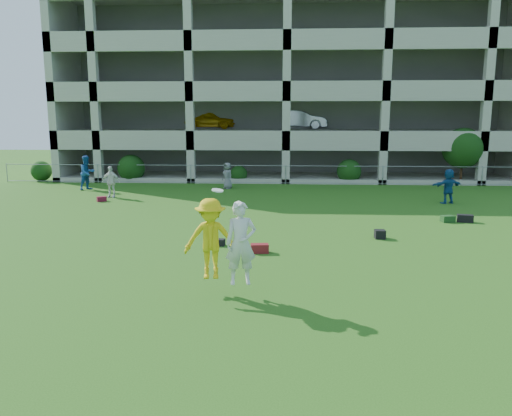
# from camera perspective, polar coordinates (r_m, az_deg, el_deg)

# --- Properties ---
(ground) EXTENTS (100.00, 100.00, 0.00)m
(ground) POSITION_cam_1_polar(r_m,az_deg,el_deg) (12.78, 3.36, -8.68)
(ground) COLOR #235114
(ground) RESTS_ON ground
(bystander_a) EXTENTS (1.15, 1.21, 1.97)m
(bystander_a) POSITION_cam_1_polar(r_m,az_deg,el_deg) (30.41, -18.73, 3.84)
(bystander_a) COLOR #1F4D8F
(bystander_a) RESTS_ON ground
(bystander_b) EXTENTS (0.97, 0.42, 1.65)m
(bystander_b) POSITION_cam_1_polar(r_m,az_deg,el_deg) (27.13, -16.27, 2.90)
(bystander_b) COLOR silver
(bystander_b) RESTS_ON ground
(bystander_c) EXTENTS (0.87, 0.87, 1.53)m
(bystander_c) POSITION_cam_1_polar(r_m,az_deg,el_deg) (29.26, -3.29, 3.70)
(bystander_c) COLOR slate
(bystander_c) RESTS_ON ground
(bystander_d) EXTENTS (1.65, 1.00, 1.69)m
(bystander_d) POSITION_cam_1_polar(r_m,az_deg,el_deg) (25.96, 21.12, 2.34)
(bystander_d) COLOR navy
(bystander_d) RESTS_ON ground
(bag_red_a) EXTENTS (0.58, 0.36, 0.28)m
(bag_red_a) POSITION_cam_1_polar(r_m,az_deg,el_deg) (15.54, 0.42, -4.64)
(bag_red_a) COLOR #560E1E
(bag_red_a) RESTS_ON ground
(bag_black_b) EXTENTS (0.44, 0.31, 0.22)m
(bag_black_b) POSITION_cam_1_polar(r_m,az_deg,el_deg) (16.46, -4.30, -3.92)
(bag_black_b) COLOR black
(bag_black_b) RESTS_ON ground
(bag_green_c) EXTENTS (0.56, 0.44, 0.26)m
(bag_green_c) POSITION_cam_1_polar(r_m,az_deg,el_deg) (21.47, 21.06, -1.15)
(bag_green_c) COLOR #163A15
(bag_green_c) RESTS_ON ground
(crate_d) EXTENTS (0.36, 0.36, 0.30)m
(crate_d) POSITION_cam_1_polar(r_m,az_deg,el_deg) (17.86, 13.98, -2.93)
(crate_d) COLOR black
(crate_d) RESTS_ON ground
(bag_black_e) EXTENTS (0.65, 0.42, 0.30)m
(bag_black_e) POSITION_cam_1_polar(r_m,az_deg,el_deg) (21.70, 22.79, -1.10)
(bag_black_e) COLOR black
(bag_black_e) RESTS_ON ground
(bag_red_f) EXTENTS (0.53, 0.48, 0.24)m
(bag_red_f) POSITION_cam_1_polar(r_m,az_deg,el_deg) (26.06, -17.23, 0.99)
(bag_red_f) COLOR maroon
(bag_red_f) RESTS_ON ground
(frisbee_contest) EXTENTS (1.77, 0.89, 2.22)m
(frisbee_contest) POSITION_cam_1_polar(r_m,az_deg,el_deg) (11.69, -4.27, -3.65)
(frisbee_contest) COLOR yellow
(frisbee_contest) RESTS_ON ground
(parking_garage) EXTENTS (30.00, 14.00, 12.00)m
(parking_garage) POSITION_cam_1_polar(r_m,az_deg,el_deg) (39.82, 3.49, 13.04)
(parking_garage) COLOR #9E998C
(parking_garage) RESTS_ON ground
(fence) EXTENTS (36.06, 0.06, 1.20)m
(fence) POSITION_cam_1_polar(r_m,az_deg,el_deg) (31.28, 3.41, 3.85)
(fence) COLOR gray
(fence) RESTS_ON ground
(shrub_row) EXTENTS (34.38, 2.52, 3.50)m
(shrub_row) POSITION_cam_1_polar(r_m,az_deg,el_deg) (32.23, 11.66, 5.45)
(shrub_row) COLOR #163D11
(shrub_row) RESTS_ON ground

